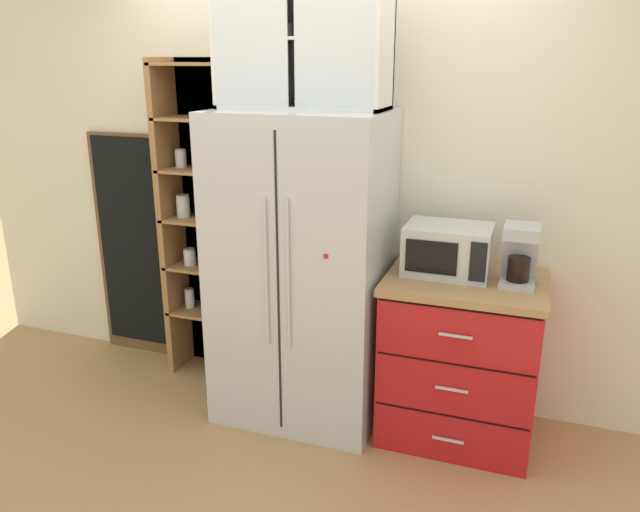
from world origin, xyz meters
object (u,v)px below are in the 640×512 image
object	(u,v)px
mug_red	(469,266)
mug_sage	(468,269)
refrigerator	(303,269)
microwave	(448,250)
coffee_maker	(520,254)
chalkboard_menu	(137,247)
bottle_amber	(467,261)

from	to	relation	value
mug_red	mug_sage	distance (m)	0.05
refrigerator	microwave	size ratio (longest dim) A/B	3.96
mug_sage	coffee_maker	bearing A→B (deg)	-5.07
refrigerator	mug_red	bearing A→B (deg)	7.34
refrigerator	coffee_maker	size ratio (longest dim) A/B	5.62
coffee_maker	mug_sage	bearing A→B (deg)	174.93
chalkboard_menu	mug_red	bearing A→B (deg)	-5.32
refrigerator	chalkboard_menu	size ratio (longest dim) A/B	1.13
microwave	mug_sage	size ratio (longest dim) A/B	3.67
bottle_amber	mug_sage	bearing A→B (deg)	88.30
chalkboard_menu	microwave	bearing A→B (deg)	-6.32
mug_sage	chalkboard_menu	distance (m)	2.25
refrigerator	mug_sage	xyz separation A→B (m)	(0.89, 0.07, 0.08)
coffee_maker	microwave	bearing A→B (deg)	173.34
microwave	chalkboard_menu	size ratio (longest dim) A/B	0.29
mug_red	mug_sage	size ratio (longest dim) A/B	1.01
mug_sage	chalkboard_menu	bearing A→B (deg)	173.49
coffee_maker	chalkboard_menu	size ratio (longest dim) A/B	0.20
bottle_amber	chalkboard_menu	size ratio (longest dim) A/B	0.16
microwave	mug_red	size ratio (longest dim) A/B	3.64
microwave	mug_sage	xyz separation A→B (m)	(0.11, -0.02, -0.09)
coffee_maker	mug_red	size ratio (longest dim) A/B	2.56
refrigerator	chalkboard_menu	world-z (taller)	refrigerator
microwave	bottle_amber	size ratio (longest dim) A/B	1.77
refrigerator	mug_sage	size ratio (longest dim) A/B	14.54
microwave	coffee_maker	distance (m)	0.36
refrigerator	coffee_maker	bearing A→B (deg)	2.31
mug_red	bottle_amber	bearing A→B (deg)	-90.96
refrigerator	mug_sage	distance (m)	0.90
microwave	mug_sage	distance (m)	0.14
microwave	chalkboard_menu	world-z (taller)	chalkboard_menu
microwave	coffee_maker	size ratio (longest dim) A/B	1.42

